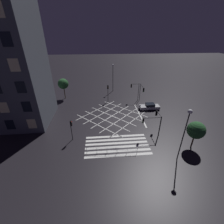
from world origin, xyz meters
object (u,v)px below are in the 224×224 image
Objects in this scene: traffic_light_se_main at (150,122)px; traffic_light_ne_main at (135,88)px; street_tree_far at (63,84)px; traffic_light_sw_main at (71,126)px; street_tree_near at (196,130)px; traffic_light_se_cross at (158,118)px; waiting_car at (150,107)px; street_lamp_east at (187,124)px; traffic_light_median_north at (108,90)px; traffic_light_ne_cross at (142,90)px; street_lamp_west at (113,72)px.

traffic_light_ne_main is at bearing -92.71° from traffic_light_se_main.
traffic_light_ne_main is 0.85× the size of street_tree_far.
traffic_light_se_main reaches higher than traffic_light_sw_main.
traffic_light_ne_main reaches higher than street_tree_near.
traffic_light_se_cross is at bearing -143.70° from traffic_light_se_main.
traffic_light_ne_main is (-1.02, 13.98, 0.50)m from traffic_light_se_cross.
waiting_car is at bearing -9.96° from traffic_light_se_cross.
traffic_light_se_cross is at bearing 80.04° from waiting_car.
street_lamp_east reaches higher than waiting_car.
traffic_light_sw_main is at bearing -1.02° from traffic_light_se_main.
waiting_car is at bearing 87.09° from street_lamp_east.
traffic_light_sw_main is at bearing 48.00° from traffic_light_ne_main.
traffic_light_sw_main reaches higher than waiting_car.
traffic_light_se_main is (6.04, -15.19, -0.24)m from traffic_light_median_north.
traffic_light_ne_cross is at bearing -98.91° from traffic_light_se_main.
street_tree_near is 0.83× the size of street_tree_far.
street_lamp_west is (-4.83, 7.54, 2.36)m from traffic_light_ne_main.
traffic_light_ne_cross reaches higher than traffic_light_sw_main.
traffic_light_median_north is at bearing 29.23° from traffic_light_se_cross.
traffic_light_se_cross is 9.18m from waiting_car.
traffic_light_ne_main is 1.00× the size of traffic_light_ne_cross.
street_lamp_west reaches higher than traffic_light_se_cross.
street_tree_far is (-4.62, 18.06, 1.37)m from traffic_light_sw_main.
street_lamp_west is at bearing 68.91° from traffic_light_sw_main.
waiting_car is (1.17, -3.39, -2.75)m from traffic_light_ne_cross.
traffic_light_ne_main reaches higher than traffic_light_ne_cross.
traffic_light_se_main is at bearing -79.80° from street_lamp_west.
traffic_light_ne_cross reaches higher than traffic_light_se_cross.
street_tree_near reaches higher than traffic_light_median_north.
street_tree_far reaches higher than street_tree_near.
traffic_light_ne_cross is 1.01× the size of waiting_car.
street_tree_near is (11.82, -18.43, 0.10)m from traffic_light_median_north.
waiting_car is (2.56, -5.19, -2.70)m from traffic_light_ne_main.
traffic_light_ne_cross is (8.15, -1.73, 0.31)m from traffic_light_median_north.
street_lamp_west is at bearing -59.88° from waiting_car.
street_tree_far is at bearing -105.21° from traffic_light_median_north.
street_lamp_east reaches higher than street_tree_near.
traffic_light_ne_main reaches higher than traffic_light_se_main.
traffic_light_ne_cross is (14.92, 13.23, 0.75)m from traffic_light_sw_main.
traffic_light_ne_cross is 19.01m from street_lamp_east.
street_lamp_west is 1.77× the size of street_tree_near.
traffic_light_ne_main is (13.53, 15.03, 0.71)m from traffic_light_sw_main.
traffic_light_ne_cross is at bearing 102.40° from street_tree_near.
street_tree_near is at bearing 12.40° from traffic_light_ne_cross.
traffic_light_se_main is 0.84× the size of waiting_car.
traffic_light_ne_main is 18.41m from street_tree_far.
traffic_light_ne_main reaches higher than traffic_light_median_north.
traffic_light_se_cross reaches higher than traffic_light_sw_main.
traffic_light_se_main is 2.16m from traffic_light_se_cross.
street_tree_far is (-13.32, -4.51, -1.69)m from street_lamp_west.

